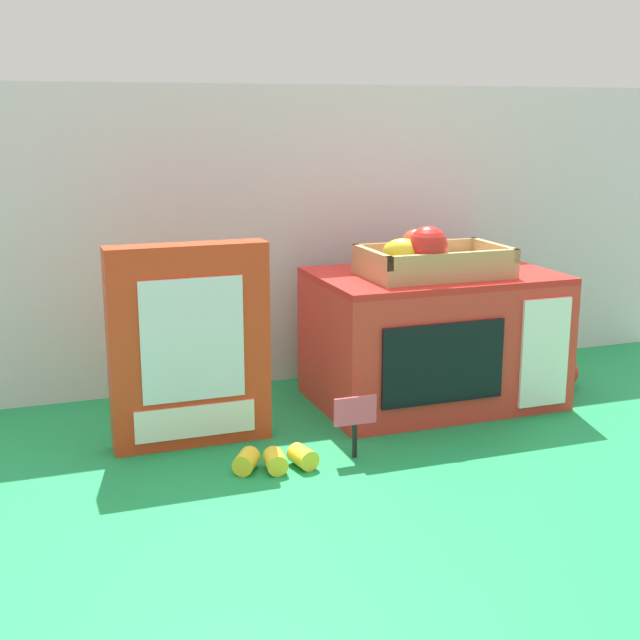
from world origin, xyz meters
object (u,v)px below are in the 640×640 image
price_sign (355,417)px  toy_microwave (433,337)px  loose_toy_apple (563,372)px  loose_toy_banana (275,460)px  food_groups_crate (429,260)px  cookie_set_box (190,346)px

price_sign → toy_microwave: bearing=41.4°
price_sign → loose_toy_apple: 0.56m
loose_toy_banana → food_groups_crate: bearing=28.3°
loose_toy_banana → toy_microwave: bearing=30.2°
toy_microwave → loose_toy_apple: bearing=-3.3°
food_groups_crate → cookie_set_box: food_groups_crate is taller
price_sign → cookie_set_box: bearing=146.9°
toy_microwave → loose_toy_apple: size_ratio=7.19×
toy_microwave → loose_toy_apple: toy_microwave is taller
cookie_set_box → loose_toy_apple: (0.75, 0.05, -0.13)m
cookie_set_box → loose_toy_banana: bearing=-58.1°
food_groups_crate → loose_toy_banana: (-0.34, -0.19, -0.26)m
price_sign → loose_toy_banana: price_sign is taller
loose_toy_apple → loose_toy_banana: bearing=-162.9°
toy_microwave → loose_toy_banana: (-0.37, -0.22, -0.11)m
toy_microwave → loose_toy_banana: 0.44m
price_sign → loose_toy_apple: price_sign is taller
cookie_set_box → price_sign: 0.29m
loose_toy_banana → price_sign: bearing=1.8°
food_groups_crate → loose_toy_apple: 0.39m
price_sign → loose_toy_apple: (0.52, 0.20, -0.04)m
cookie_set_box → loose_toy_apple: size_ratio=5.45×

